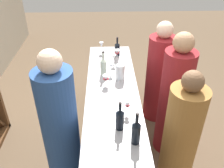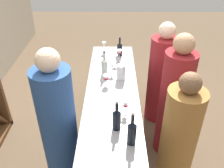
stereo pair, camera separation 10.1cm
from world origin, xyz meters
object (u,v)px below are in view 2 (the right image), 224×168
object	(u,v)px
wine_bottle_center_clear_pale	(104,66)
wine_glass_far_right	(104,45)
wine_glass_far_center	(106,78)
wine_bottle_leftmost_near_black	(132,132)
person_server_behind	(58,126)
wine_glass_near_right	(116,57)
wine_glass_far_left	(112,66)
wine_glass_near_center	(119,53)
wine_glass_near_left	(126,105)
water_pitcher	(121,72)
person_right_guest	(161,78)
person_center_guest	(177,144)
wine_bottle_second_right_near_black	(120,49)
person_left_guest	(174,103)
wine_bottle_second_left_near_black	(117,119)

from	to	relation	value
wine_bottle_center_clear_pale	wine_glass_far_right	world-z (taller)	wine_bottle_center_clear_pale
wine_glass_far_center	wine_bottle_leftmost_near_black	bearing A→B (deg)	-165.00
person_server_behind	wine_glass_near_right	bearing A→B (deg)	49.53
wine_glass_far_left	wine_glass_far_center	xyz separation A→B (m)	(-0.26, 0.07, -0.02)
wine_glass_far_center	wine_glass_far_right	bearing A→B (deg)	3.56
wine_glass_near_center	wine_glass_far_right	bearing A→B (deg)	42.82
wine_glass_near_left	water_pitcher	size ratio (longest dim) A/B	0.79
wine_glass_far_left	wine_glass_near_center	bearing A→B (deg)	-13.59
wine_glass_near_left	person_right_guest	world-z (taller)	person_right_guest
person_center_guest	wine_bottle_center_clear_pale	bearing A→B (deg)	-75.72
wine_glass_far_left	wine_bottle_second_right_near_black	bearing A→B (deg)	-11.25
person_left_guest	wine_glass_near_center	bearing A→B (deg)	-60.08
wine_glass_far_center	person_left_guest	world-z (taller)	person_left_guest
wine_bottle_second_right_near_black	person_left_guest	size ratio (longest dim) A/B	0.18
wine_glass_near_center	person_server_behind	size ratio (longest dim) A/B	0.09
wine_glass_far_center	water_pitcher	bearing A→B (deg)	-53.10
wine_glass_near_center	person_server_behind	distance (m)	1.42
wine_glass_near_center	wine_glass_near_right	xyz separation A→B (m)	(-0.15, 0.05, 0.00)
person_left_guest	water_pitcher	bearing A→B (deg)	-32.43
wine_bottle_second_right_near_black	wine_glass_far_center	distance (m)	0.82
wine_bottle_center_clear_pale	wine_bottle_second_right_near_black	distance (m)	0.58
wine_bottle_leftmost_near_black	person_server_behind	size ratio (longest dim) A/B	0.20
wine_glass_far_center	person_right_guest	size ratio (longest dim) A/B	0.09
wine_bottle_leftmost_near_black	wine_bottle_center_clear_pale	bearing A→B (deg)	13.17
water_pitcher	person_left_guest	distance (m)	0.73
wine_bottle_second_right_near_black	water_pitcher	distance (m)	0.66
wine_bottle_second_left_near_black	wine_bottle_leftmost_near_black	bearing A→B (deg)	-144.65
person_left_guest	person_right_guest	size ratio (longest dim) A/B	1.07
person_right_guest	person_server_behind	xyz separation A→B (m)	(-1.07, 1.25, 0.07)
wine_glass_near_left	person_center_guest	world-z (taller)	person_center_guest
wine_bottle_center_clear_pale	water_pitcher	bearing A→B (deg)	-120.08
wine_bottle_second_right_near_black	wine_glass_far_left	world-z (taller)	wine_bottle_second_right_near_black
wine_glass_near_right	wine_glass_far_right	distance (m)	0.43
person_server_behind	person_right_guest	bearing A→B (deg)	29.15
wine_bottle_center_clear_pale	person_left_guest	size ratio (longest dim) A/B	0.20
wine_bottle_second_left_near_black	person_center_guest	bearing A→B (deg)	-90.09
wine_bottle_second_left_near_black	person_left_guest	size ratio (longest dim) A/B	0.19
wine_bottle_second_right_near_black	person_left_guest	xyz separation A→B (m)	(-0.95, -0.63, -0.26)
wine_bottle_center_clear_pale	wine_glass_far_center	distance (m)	0.26
wine_bottle_second_left_near_black	person_left_guest	distance (m)	0.95
water_pitcher	wine_glass_near_center	bearing A→B (deg)	1.44
person_server_behind	person_center_guest	bearing A→B (deg)	-19.79
wine_bottle_center_clear_pale	water_pitcher	distance (m)	0.24
wine_bottle_leftmost_near_black	wine_bottle_second_right_near_black	bearing A→B (deg)	2.49
wine_bottle_center_clear_pale	person_server_behind	distance (m)	0.98
wine_bottle_leftmost_near_black	wine_glass_near_right	distance (m)	1.45
wine_glass_far_center	water_pitcher	xyz separation A→B (m)	(0.13, -0.18, 0.00)
wine_glass_near_left	water_pitcher	world-z (taller)	water_pitcher
water_pitcher	person_right_guest	xyz separation A→B (m)	(0.37, -0.59, -0.31)
wine_bottle_second_right_near_black	wine_glass_near_left	size ratio (longest dim) A/B	1.78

